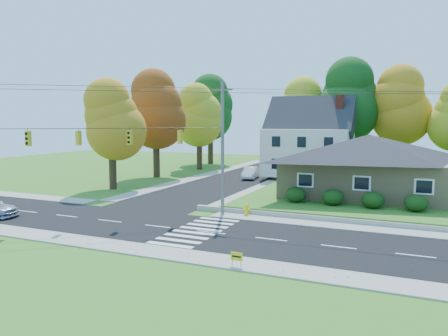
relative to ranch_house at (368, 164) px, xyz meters
The scene contains 20 objects.
ground 18.18m from the ranch_house, 116.57° to the right, with size 120.00×120.00×0.00m, color #3D7923.
road_main 18.18m from the ranch_house, 116.57° to the right, with size 90.00×8.00×0.02m, color black.
road_cross 19.15m from the ranch_house, 147.99° to the left, with size 8.00×44.00×0.02m, color black.
sidewalk_north 13.98m from the ranch_house, 126.03° to the right, with size 90.00×2.00×0.08m, color #9C9A90.
sidewalk_south 22.70m from the ranch_house, 110.85° to the right, with size 90.00×2.00×0.08m, color #9C9A90.
lawn 7.69m from the ranch_house, 45.00° to the left, with size 30.00×30.00×0.50m, color #3D7923.
ranch_house is the anchor object (origin of this frame).
colonial_house 14.46m from the ranch_house, 123.55° to the left, with size 10.40×8.40×9.60m.
hedge_row 6.57m from the ranch_house, 94.61° to the right, with size 10.70×1.70×1.27m.
traffic_infrastructure 16.87m from the ranch_house, 119.09° to the right, with size 38.10×10.66×10.00m.
tree_lot_0 21.20m from the ranch_house, 119.05° to the left, with size 6.72×6.72×12.51m.
tree_lot_1 18.58m from the ranch_house, 103.24° to the left, with size 7.84×7.84×14.60m.
tree_lot_2 18.99m from the ranch_house, 83.66° to the left, with size 7.28×7.28×13.56m.
tree_west_0 25.61m from the ranch_house, behind, with size 6.16×6.16×11.47m.
tree_west_1 27.18m from the ranch_house, 167.01° to the left, with size 7.28×7.28×13.56m.
tree_west_2 30.03m from the ranch_house, 147.38° to the left, with size 6.72×6.72×12.51m.
tree_west_3 36.60m from the ranch_house, 138.37° to the left, with size 7.84×7.84×14.60m.
white_car 17.41m from the ranch_house, 147.78° to the left, with size 1.50×4.30×1.42m, color white.
fire_hydrant 13.25m from the ranch_house, 126.37° to the right, with size 0.53×0.41×0.92m.
yard_sign 22.10m from the ranch_house, 100.53° to the right, with size 0.63×0.06×0.79m.
Camera 1 is at (11.68, -24.70, 7.19)m, focal length 35.00 mm.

